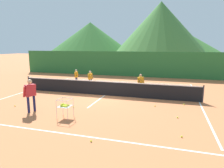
% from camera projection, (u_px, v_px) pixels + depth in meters
% --- Properties ---
extents(ground_plane, '(120.00, 120.00, 0.00)m').
position_uv_depth(ground_plane, '(105.00, 95.00, 13.52)').
color(ground_plane, '#C67042').
extents(line_baseline_near, '(11.87, 0.08, 0.01)m').
position_uv_depth(line_baseline_near, '(55.00, 132.00, 7.75)').
color(line_baseline_near, white).
rests_on(line_baseline_near, ground).
extents(line_baseline_far, '(11.87, 0.08, 0.01)m').
position_uv_depth(line_baseline_far, '(124.00, 81.00, 18.70)').
color(line_baseline_far, white).
rests_on(line_baseline_far, ground).
extents(line_sideline_west, '(0.08, 11.63, 0.01)m').
position_uv_depth(line_sideline_west, '(31.00, 90.00, 15.18)').
color(line_sideline_west, white).
rests_on(line_sideline_west, ground).
extents(line_sideline_east, '(0.08, 11.63, 0.01)m').
position_uv_depth(line_sideline_east, '(199.00, 102.00, 11.85)').
color(line_sideline_east, white).
rests_on(line_sideline_east, ground).
extents(line_service_center, '(0.08, 5.88, 0.01)m').
position_uv_depth(line_service_center, '(105.00, 95.00, 13.52)').
color(line_service_center, white).
rests_on(line_service_center, ground).
extents(tennis_net, '(12.28, 0.08, 1.05)m').
position_uv_depth(tennis_net, '(105.00, 88.00, 13.42)').
color(tennis_net, '#333338').
rests_on(tennis_net, ground).
extents(instructor, '(0.49, 0.84, 1.68)m').
position_uv_depth(instructor, '(30.00, 92.00, 9.96)').
color(instructor, '#191E4C').
rests_on(instructor, ground).
extents(student_0, '(0.47, 0.60, 1.32)m').
position_uv_depth(student_0, '(76.00, 75.00, 17.08)').
color(student_0, navy).
rests_on(student_0, ground).
extents(student_1, '(0.42, 0.69, 1.32)m').
position_uv_depth(student_1, '(90.00, 77.00, 16.14)').
color(student_1, black).
rests_on(student_1, ground).
extents(student_2, '(0.49, 0.70, 1.34)m').
position_uv_depth(student_2, '(141.00, 82.00, 14.15)').
color(student_2, silver).
rests_on(student_2, ground).
extents(ball_cart, '(0.58, 0.58, 0.90)m').
position_uv_depth(ball_cart, '(65.00, 106.00, 9.22)').
color(ball_cart, '#B7B7BC').
rests_on(ball_cart, ground).
extents(tennis_ball_0, '(0.07, 0.07, 0.07)m').
position_uv_depth(tennis_ball_0, '(15.00, 106.00, 11.02)').
color(tennis_ball_0, yellow).
rests_on(tennis_ball_0, ground).
extents(tennis_ball_1, '(0.07, 0.07, 0.07)m').
position_uv_depth(tennis_ball_1, '(91.00, 141.00, 6.96)').
color(tennis_ball_1, yellow).
rests_on(tennis_ball_1, ground).
extents(tennis_ball_2, '(0.07, 0.07, 0.07)m').
position_uv_depth(tennis_ball_2, '(73.00, 107.00, 10.87)').
color(tennis_ball_2, yellow).
rests_on(tennis_ball_2, ground).
extents(tennis_ball_4, '(0.07, 0.07, 0.07)m').
position_uv_depth(tennis_ball_4, '(182.00, 137.00, 7.30)').
color(tennis_ball_4, yellow).
rests_on(tennis_ball_4, ground).
extents(tennis_ball_5, '(0.07, 0.07, 0.07)m').
position_uv_depth(tennis_ball_5, '(184.00, 104.00, 11.31)').
color(tennis_ball_5, yellow).
rests_on(tennis_ball_5, ground).
extents(tennis_ball_6, '(0.07, 0.07, 0.07)m').
position_uv_depth(tennis_ball_6, '(155.00, 106.00, 11.01)').
color(tennis_ball_6, yellow).
rests_on(tennis_ball_6, ground).
extents(tennis_ball_7, '(0.07, 0.07, 0.07)m').
position_uv_depth(tennis_ball_7, '(178.00, 117.00, 9.25)').
color(tennis_ball_7, yellow).
rests_on(tennis_ball_7, ground).
extents(tennis_ball_8, '(0.07, 0.07, 0.07)m').
position_uv_depth(tennis_ball_8, '(49.00, 93.00, 13.98)').
color(tennis_ball_8, yellow).
rests_on(tennis_ball_8, ground).
extents(windscreen_fence, '(26.12, 0.08, 2.70)m').
position_uv_depth(windscreen_fence, '(131.00, 64.00, 21.59)').
color(windscreen_fence, '#286B33').
rests_on(windscreen_fence, ground).
extents(hill_0, '(36.05, 36.05, 10.51)m').
position_uv_depth(hill_0, '(177.00, 41.00, 82.17)').
color(hill_0, '#38702D').
rests_on(hill_0, ground).
extents(hill_1, '(36.06, 36.06, 19.74)m').
position_uv_depth(hill_1, '(160.00, 28.00, 76.66)').
color(hill_1, '#427A38').
rests_on(hill_1, ground).
extents(hill_2, '(37.17, 37.17, 13.37)m').
position_uv_depth(hill_2, '(91.00, 38.00, 88.26)').
color(hill_2, '#2D6628').
rests_on(hill_2, ground).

